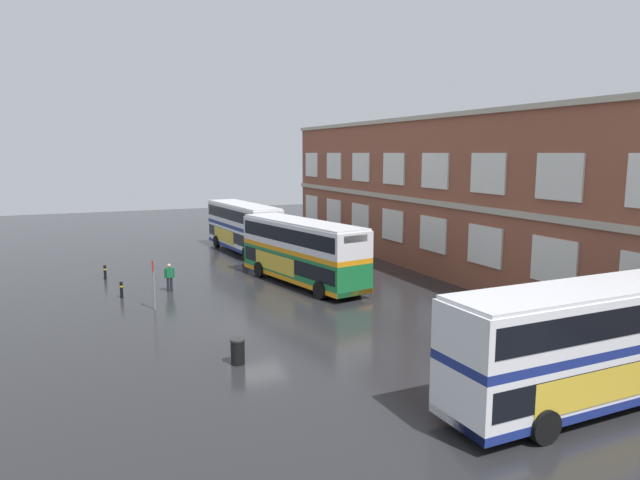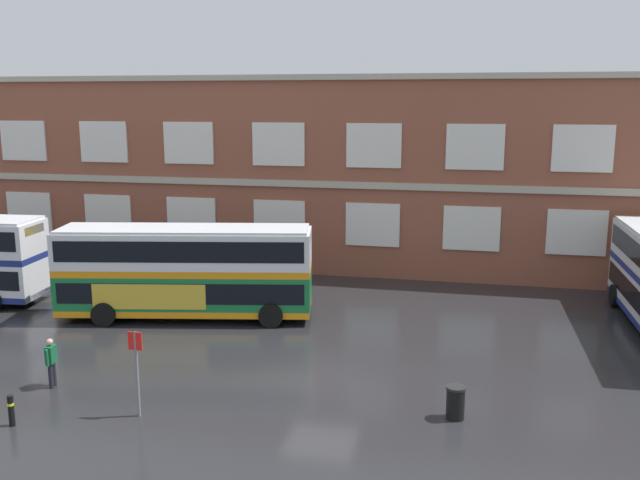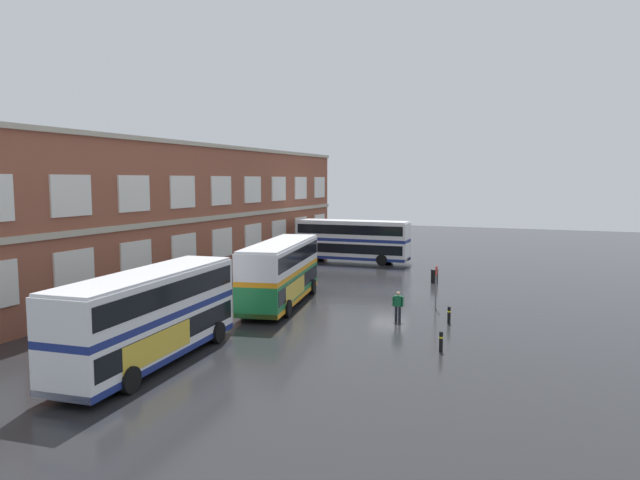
{
  "view_description": "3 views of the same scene",
  "coord_description": "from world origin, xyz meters",
  "px_view_note": "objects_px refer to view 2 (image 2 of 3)",
  "views": [
    {
      "loc": [
        25.65,
        -8.0,
        8.32
      ],
      "look_at": [
        -1.49,
        3.96,
        3.74
      ],
      "focal_mm": 31.73,
      "sensor_mm": 36.0,
      "label": 1
    },
    {
      "loc": [
        4.91,
        -22.32,
        9.48
      ],
      "look_at": [
        -0.7,
        3.0,
        4.25
      ],
      "focal_mm": 38.93,
      "sensor_mm": 36.0,
      "label": 2
    },
    {
      "loc": [
        -40.46,
        -11.08,
        8.05
      ],
      "look_at": [
        -5.88,
        3.07,
        4.15
      ],
      "focal_mm": 32.63,
      "sensor_mm": 36.0,
      "label": 3
    }
  ],
  "objects_px": {
    "bus_stand_flag": "(137,366)",
    "safety_bollard_west": "(11,410)",
    "waiting_passenger": "(51,361)",
    "double_decker_middle": "(186,271)",
    "station_litter_bin": "(455,402)"
  },
  "relations": [
    {
      "from": "waiting_passenger",
      "to": "double_decker_middle",
      "type": "bearing_deg",
      "value": 80.32
    },
    {
      "from": "double_decker_middle",
      "to": "station_litter_bin",
      "type": "distance_m",
      "value": 14.22
    },
    {
      "from": "waiting_passenger",
      "to": "station_litter_bin",
      "type": "bearing_deg",
      "value": 2.29
    },
    {
      "from": "safety_bollard_west",
      "to": "double_decker_middle",
      "type": "bearing_deg",
      "value": 85.34
    },
    {
      "from": "bus_stand_flag",
      "to": "safety_bollard_west",
      "type": "relative_size",
      "value": 2.84
    },
    {
      "from": "station_litter_bin",
      "to": "safety_bollard_west",
      "type": "height_order",
      "value": "station_litter_bin"
    },
    {
      "from": "waiting_passenger",
      "to": "safety_bollard_west",
      "type": "xyz_separation_m",
      "value": [
        0.49,
        -2.82,
        -0.44
      ]
    },
    {
      "from": "double_decker_middle",
      "to": "bus_stand_flag",
      "type": "height_order",
      "value": "double_decker_middle"
    },
    {
      "from": "bus_stand_flag",
      "to": "safety_bollard_west",
      "type": "height_order",
      "value": "bus_stand_flag"
    },
    {
      "from": "station_litter_bin",
      "to": "safety_bollard_west",
      "type": "relative_size",
      "value": 1.08
    },
    {
      "from": "double_decker_middle",
      "to": "safety_bollard_west",
      "type": "distance_m",
      "value": 11.08
    },
    {
      "from": "safety_bollard_west",
      "to": "station_litter_bin",
      "type": "bearing_deg",
      "value": 14.64
    },
    {
      "from": "double_decker_middle",
      "to": "waiting_passenger",
      "type": "height_order",
      "value": "double_decker_middle"
    },
    {
      "from": "double_decker_middle",
      "to": "station_litter_bin",
      "type": "height_order",
      "value": "double_decker_middle"
    },
    {
      "from": "bus_stand_flag",
      "to": "safety_bollard_west",
      "type": "bearing_deg",
      "value": -157.37
    }
  ]
}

